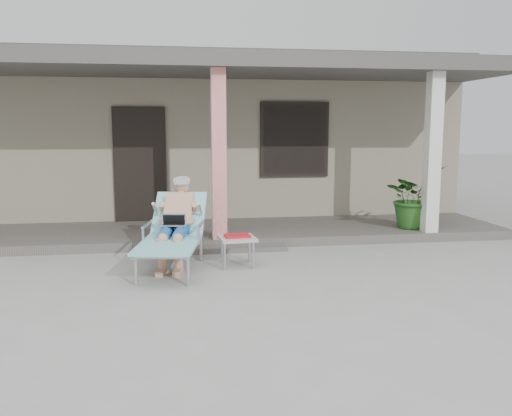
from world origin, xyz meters
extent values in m
plane|color=#9E9E99|center=(0.00, 0.00, 0.00)|extent=(60.00, 60.00, 0.00)
cube|color=gray|center=(0.00, 6.50, 1.50)|extent=(10.00, 5.00, 3.00)
cube|color=#474442|center=(0.00, 6.50, 3.15)|extent=(10.40, 5.40, 0.30)
cube|color=black|center=(-1.30, 3.97, 1.20)|extent=(0.95, 0.06, 2.10)
cube|color=black|center=(1.60, 3.97, 1.65)|extent=(1.20, 0.06, 1.30)
cube|color=black|center=(1.60, 3.96, 1.65)|extent=(1.32, 0.05, 1.42)
cube|color=#605B56|center=(0.00, 3.00, 0.07)|extent=(10.00, 2.00, 0.15)
cube|color=red|center=(0.00, 2.15, 1.45)|extent=(0.22, 0.22, 2.61)
cube|color=silver|center=(3.50, 2.15, 1.45)|extent=(0.22, 0.22, 2.61)
cube|color=#474442|center=(0.00, 3.00, 2.88)|extent=(10.00, 2.30, 0.24)
cube|color=#605B56|center=(0.00, 1.85, 0.04)|extent=(2.00, 0.30, 0.07)
cylinder|color=#B7B7BC|center=(-1.16, 0.22, 0.19)|extent=(0.04, 0.04, 0.37)
cylinder|color=#B7B7BC|center=(-0.55, 0.11, 0.19)|extent=(0.04, 0.04, 0.37)
cylinder|color=#B7B7BC|center=(-0.95, 1.46, 0.19)|extent=(0.04, 0.04, 0.37)
cylinder|color=#B7B7BC|center=(-0.33, 1.35, 0.19)|extent=(0.04, 0.04, 0.37)
cube|color=#B7B7BC|center=(-0.78, 0.62, 0.39)|extent=(0.83, 1.31, 0.03)
cube|color=#8AC4D5|center=(-0.78, 0.62, 0.41)|extent=(0.93, 1.37, 0.04)
cube|color=#B7B7BC|center=(-0.63, 1.50, 0.62)|extent=(0.72, 0.68, 0.49)
cube|color=#8AC4D5|center=(-0.63, 1.50, 0.66)|extent=(0.82, 0.77, 0.56)
cylinder|color=#B3B3B6|center=(-0.58, 1.78, 1.10)|extent=(0.28, 0.28, 0.13)
cube|color=silver|center=(-0.70, 1.05, 0.58)|extent=(0.37, 0.29, 0.23)
cube|color=#B1B1AC|center=(0.14, 0.97, 0.38)|extent=(0.52, 0.52, 0.04)
cylinder|color=#B7B7BC|center=(-0.05, 0.78, 0.18)|extent=(0.03, 0.03, 0.36)
cylinder|color=#B7B7BC|center=(0.33, 0.78, 0.18)|extent=(0.03, 0.03, 0.36)
cylinder|color=#B7B7BC|center=(-0.05, 1.16, 0.18)|extent=(0.03, 0.03, 0.36)
cylinder|color=#B7B7BC|center=(0.33, 1.16, 0.18)|extent=(0.03, 0.03, 0.36)
cube|color=red|center=(0.14, 0.97, 0.42)|extent=(0.36, 0.28, 0.03)
cube|color=black|center=(0.14, 1.10, 0.41)|extent=(0.34, 0.05, 0.03)
imported|color=#26591E|center=(3.39, 2.56, 0.69)|extent=(1.22, 1.14, 1.09)
camera|label=1|loc=(-0.69, -6.19, 1.87)|focal=38.00mm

